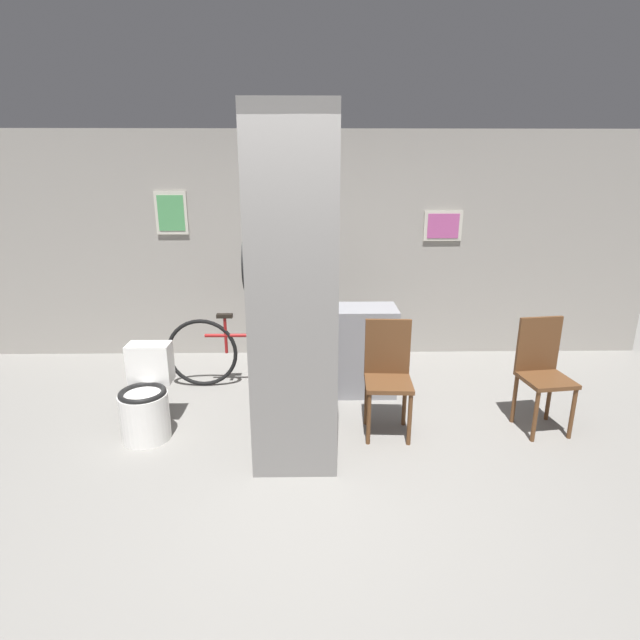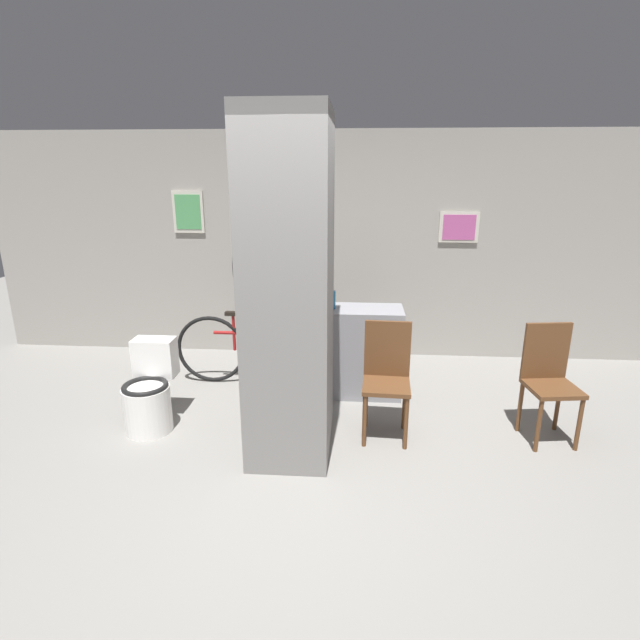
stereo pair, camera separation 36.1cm
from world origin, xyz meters
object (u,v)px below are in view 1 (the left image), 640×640
object	(u,v)px
chair_by_doorway	(542,369)
bicycle	(251,351)
toilet	(146,401)
chair_near_pillar	(388,372)
bottle_tall	(326,298)

from	to	relation	value
chair_by_doorway	bicycle	size ratio (longest dim) A/B	0.56
toilet	chair_near_pillar	xyz separation A→B (m)	(2.04, 0.04, 0.23)
chair_near_pillar	toilet	bearing A→B (deg)	-175.94
chair_near_pillar	bicycle	world-z (taller)	chair_near_pillar
chair_by_doorway	chair_near_pillar	bearing A→B (deg)	174.43
chair_by_doorway	bottle_tall	xyz separation A→B (m)	(-1.84, 0.71, 0.45)
bicycle	bottle_tall	world-z (taller)	bottle_tall
toilet	chair_near_pillar	world-z (taller)	chair_near_pillar
chair_by_doorway	toilet	bearing A→B (deg)	173.89
toilet	bottle_tall	world-z (taller)	bottle_tall
chair_by_doorway	bicycle	distance (m)	2.76
chair_by_doorway	bottle_tall	world-z (taller)	bottle_tall
chair_near_pillar	bicycle	xyz separation A→B (m)	(-1.27, 0.95, -0.16)
chair_near_pillar	chair_by_doorway	bearing A→B (deg)	4.94
toilet	chair_by_doorway	bearing A→B (deg)	1.48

